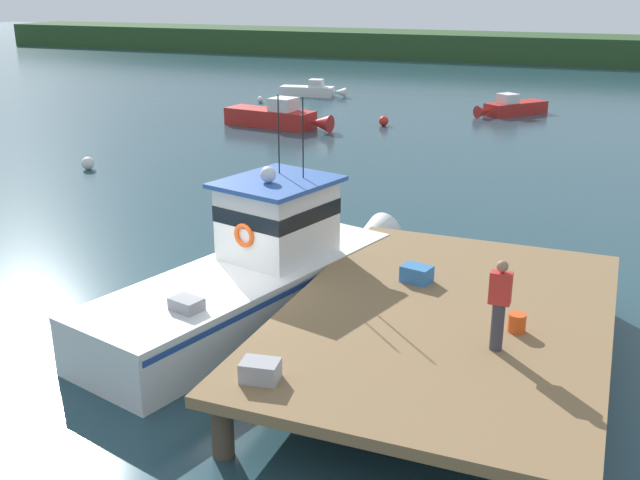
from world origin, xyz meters
TOP-DOWN VIEW (x-y plane):
  - ground_plane at (0.00, 0.00)m, footprint 200.00×200.00m
  - dock at (4.80, 0.00)m, footprint 6.00×9.00m
  - main_fishing_boat at (0.35, 1.04)m, footprint 4.51×9.94m
  - crate_stack_mid_dock at (2.65, -3.61)m, footprint 0.66×0.53m
  - crate_single_by_cleat at (3.87, 1.32)m, footprint 0.68×0.56m
  - bait_bucket at (6.16, -0.31)m, footprint 0.32×0.32m
  - deckhand_by_the_boat at (5.93, -1.16)m, footprint 0.36×0.22m
  - moored_boat_outer_mooring at (1.60, 30.47)m, footprint 3.71×4.28m
  - moored_boat_near_channel at (-11.65, 32.84)m, footprint 4.44×1.60m
  - moored_boat_mid_harbor at (-9.13, 22.08)m, footprint 6.14×2.22m
  - mooring_buoy_outer at (-12.22, 10.78)m, footprint 0.51×0.51m
  - mooring_buoy_channel_marker at (-13.60, 29.18)m, footprint 0.39×0.39m
  - mooring_buoy_inshore at (-4.08, 24.45)m, footprint 0.51×0.51m
  - far_shoreline at (0.00, 62.00)m, footprint 120.00×8.00m

SIDE VIEW (x-z plane):
  - ground_plane at x=0.00m, z-range 0.00..0.00m
  - mooring_buoy_channel_marker at x=-13.60m, z-range 0.00..0.39m
  - mooring_buoy_inshore at x=-4.08m, z-range 0.00..0.51m
  - mooring_buoy_outer at x=-12.22m, z-range 0.00..0.51m
  - moored_boat_near_channel at x=-11.65m, z-range -0.17..0.94m
  - moored_boat_outer_mooring at x=1.60m, z-range -0.19..1.02m
  - moored_boat_mid_harbor at x=-9.13m, z-range -0.24..1.29m
  - main_fishing_boat at x=0.35m, z-range -1.39..3.41m
  - dock at x=4.80m, z-range 0.47..1.67m
  - far_shoreline at x=0.00m, z-range 0.00..2.40m
  - crate_stack_mid_dock at x=2.65m, z-range 1.20..1.53m
  - bait_bucket at x=6.16m, z-range 1.20..1.54m
  - crate_single_by_cleat at x=3.87m, z-range 1.20..1.54m
  - deckhand_by_the_boat at x=5.93m, z-range 1.24..2.87m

